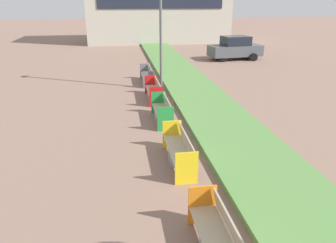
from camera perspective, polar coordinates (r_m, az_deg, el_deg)
planter_grass_strip at (r=11.03m, az=13.11°, el=-4.46°), size 2.80×120.00×0.18m
building_backdrop at (r=39.14m, az=-1.92°, el=19.49°), size 15.44×7.00×7.78m
bench_yellow_frame at (r=9.81m, az=2.06°, el=-5.35°), size 0.65×2.40×0.94m
bench_green_frame at (r=13.16m, az=-0.93°, el=1.56°), size 0.65×2.13×0.94m
bench_red_frame at (r=16.09m, az=-2.44°, el=5.15°), size 0.65×2.39×0.94m
bench_grey_frame at (r=19.35m, az=-3.58°, el=7.78°), size 0.65×2.38×0.94m
street_lamp_post at (r=17.49m, az=-1.29°, el=18.40°), size 0.24×0.44×7.21m
parked_car_distant at (r=27.58m, az=11.62°, el=12.41°), size 4.39×2.27×1.86m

